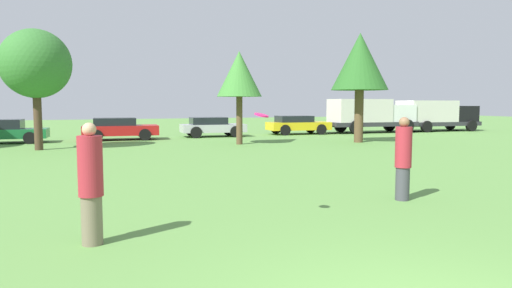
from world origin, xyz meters
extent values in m
cylinder|color=#726651|center=(-2.84, 3.96, 0.36)|extent=(0.30, 0.30, 0.73)
cylinder|color=#A52633|center=(-2.84, 3.96, 1.17)|extent=(0.36, 0.36, 0.89)
sphere|color=tan|center=(-2.84, 3.96, 1.70)|extent=(0.20, 0.20, 0.20)
cylinder|color=#3F3F47|center=(3.48, 4.92, 0.36)|extent=(0.30, 0.30, 0.71)
cylinder|color=#A52633|center=(3.48, 4.92, 1.15)|extent=(0.35, 0.35, 0.87)
sphere|color=#8C6647|center=(3.48, 4.92, 1.68)|extent=(0.22, 0.22, 0.22)
cylinder|color=#F21E72|center=(-0.09, 4.14, 1.88)|extent=(0.26, 0.25, 0.11)
cylinder|color=#473323|center=(-4.73, 19.51, 1.49)|extent=(0.35, 0.35, 2.98)
ellipsoid|color=#33702D|center=(-4.73, 19.51, 3.82)|extent=(3.03, 3.03, 3.02)
cylinder|color=brown|center=(4.57, 19.05, 1.21)|extent=(0.32, 0.32, 2.42)
cone|color=#3D7F33|center=(4.57, 19.05, 3.55)|extent=(2.27, 2.27, 2.27)
cylinder|color=brown|center=(10.91, 17.94, 1.39)|extent=(0.47, 0.47, 2.78)
cone|color=#286023|center=(10.91, 17.94, 4.28)|extent=(2.99, 2.99, 2.99)
cube|color=#196633|center=(-6.63, 23.98, 0.50)|extent=(4.13, 1.94, 0.49)
cylinder|color=black|center=(-5.33, 24.77, 0.31)|extent=(0.63, 0.23, 0.62)
cylinder|color=black|center=(-5.42, 23.05, 0.31)|extent=(0.63, 0.23, 0.62)
cube|color=red|center=(-0.84, 24.13, 0.55)|extent=(4.22, 2.05, 0.55)
cube|color=black|center=(-1.15, 24.14, 1.04)|extent=(2.36, 1.73, 0.43)
cylinder|color=black|center=(0.49, 24.96, 0.33)|extent=(0.66, 0.20, 0.66)
cylinder|color=black|center=(0.39, 23.15, 0.33)|extent=(0.66, 0.20, 0.66)
cylinder|color=black|center=(-2.07, 25.11, 0.33)|extent=(0.66, 0.20, 0.66)
cylinder|color=black|center=(-2.17, 23.29, 0.33)|extent=(0.66, 0.20, 0.66)
cube|color=#B2B2B7|center=(4.74, 24.67, 0.54)|extent=(4.03, 1.95, 0.48)
cube|color=black|center=(4.45, 24.69, 1.00)|extent=(2.25, 1.64, 0.44)
cylinder|color=black|center=(6.01, 25.47, 0.35)|extent=(0.70, 0.22, 0.69)
cylinder|color=black|center=(5.91, 23.74, 0.35)|extent=(0.70, 0.22, 0.69)
cylinder|color=black|center=(3.57, 25.60, 0.35)|extent=(0.70, 0.22, 0.69)
cylinder|color=black|center=(3.48, 23.87, 0.35)|extent=(0.70, 0.22, 0.69)
cube|color=gold|center=(10.75, 24.91, 0.56)|extent=(4.24, 1.98, 0.53)
cube|color=black|center=(10.44, 24.93, 1.04)|extent=(2.36, 1.66, 0.42)
cylinder|color=black|center=(12.08, 25.72, 0.35)|extent=(0.70, 0.20, 0.70)
cylinder|color=black|center=(11.99, 23.97, 0.35)|extent=(0.70, 0.20, 0.70)
cylinder|color=black|center=(9.52, 25.86, 0.35)|extent=(0.70, 0.20, 0.70)
cylinder|color=black|center=(9.42, 24.11, 0.35)|extent=(0.70, 0.20, 0.70)
cube|color=#2D2D33|center=(16.32, 24.66, 0.62)|extent=(6.62, 2.56, 0.30)
cube|color=silver|center=(18.33, 24.55, 1.37)|extent=(2.19, 2.21, 1.19)
cube|color=beige|center=(15.41, 24.71, 1.57)|extent=(4.15, 2.43, 1.60)
cylinder|color=black|center=(18.65, 25.64, 0.47)|extent=(0.95, 0.29, 0.94)
cylinder|color=black|center=(18.53, 23.43, 0.47)|extent=(0.95, 0.29, 0.94)
cylinder|color=black|center=(14.59, 25.86, 0.47)|extent=(0.95, 0.29, 0.94)
cylinder|color=black|center=(14.47, 23.66, 0.47)|extent=(0.95, 0.29, 0.94)
cube|color=#2D2D33|center=(22.05, 24.51, 0.56)|extent=(6.47, 2.59, 0.30)
cube|color=black|center=(24.02, 24.40, 1.30)|extent=(2.15, 2.24, 1.17)
cube|color=beige|center=(21.16, 24.56, 1.50)|extent=(4.06, 2.46, 1.57)
cylinder|color=black|center=(24.33, 25.51, 0.41)|extent=(0.84, 0.34, 0.82)
cylinder|color=black|center=(24.21, 23.27, 0.41)|extent=(0.84, 0.34, 0.82)
cylinder|color=black|center=(20.37, 25.73, 0.41)|extent=(0.84, 0.34, 0.82)
cylinder|color=black|center=(20.24, 23.49, 0.41)|extent=(0.84, 0.34, 0.82)
camera|label=1|loc=(-2.95, -3.14, 2.08)|focal=32.46mm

